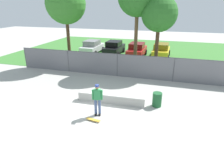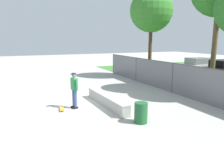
{
  "view_description": "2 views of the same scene",
  "coord_description": "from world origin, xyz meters",
  "views": [
    {
      "loc": [
        4.28,
        -10.06,
        5.84
      ],
      "look_at": [
        0.91,
        1.38,
        1.12
      ],
      "focal_mm": 32.11,
      "sensor_mm": 36.0,
      "label": 1
    },
    {
      "loc": [
        11.33,
        -3.41,
        3.48
      ],
      "look_at": [
        1.35,
        1.09,
        1.24
      ],
      "focal_mm": 35.1,
      "sensor_mm": 36.0,
      "label": 2
    }
  ],
  "objects": [
    {
      "name": "skateboarder",
      "position": [
        0.68,
        -0.71,
        1.03
      ],
      "size": [
        0.59,
        0.36,
        1.84
      ],
      "color": "black",
      "rests_on": "ground"
    },
    {
      "name": "ground_plane",
      "position": [
        0.0,
        0.0,
        0.0
      ],
      "size": [
        80.0,
        80.0,
        0.0
      ],
      "primitive_type": "plane",
      "color": "#ADAAA3"
    },
    {
      "name": "chainlink_fence",
      "position": [
        0.0,
        6.06,
        1.08
      ],
      "size": [
        18.84,
        0.07,
        2.0
      ],
      "color": "#4C4C51",
      "rests_on": "ground"
    },
    {
      "name": "trash_bin",
      "position": [
        3.81,
        1.32,
        0.44
      ],
      "size": [
        0.56,
        0.56,
        0.89
      ],
      "primitive_type": "cylinder",
      "color": "#1E592D",
      "rests_on": "ground"
    },
    {
      "name": "tree_near_left",
      "position": [
        -5.54,
        7.97,
        5.93
      ],
      "size": [
        3.77,
        3.77,
        7.85
      ],
      "color": "#47301E",
      "rests_on": "ground"
    },
    {
      "name": "concrete_ledge",
      "position": [
        0.97,
        0.95,
        0.3
      ],
      "size": [
        4.32,
        0.61,
        0.6
      ],
      "color": "#A8A59E",
      "rests_on": "ground"
    },
    {
      "name": "car_black",
      "position": [
        -2.56,
        14.11,
        0.84
      ],
      "size": [
        2.1,
        4.25,
        1.66
      ],
      "color": "black",
      "rests_on": "ground"
    },
    {
      "name": "car_white",
      "position": [
        -5.39,
        13.83,
        0.84
      ],
      "size": [
        2.1,
        4.25,
        1.66
      ],
      "color": "silver",
      "rests_on": "ground"
    },
    {
      "name": "skateboard",
      "position": [
        0.67,
        -1.39,
        0.07
      ],
      "size": [
        0.82,
        0.31,
        0.09
      ],
      "color": "gold",
      "rests_on": "ground"
    }
  ]
}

